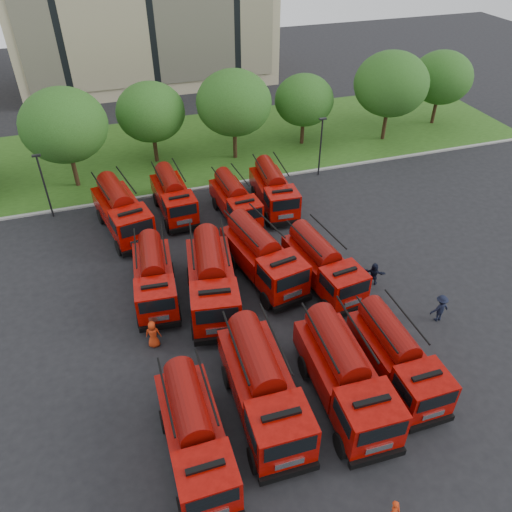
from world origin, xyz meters
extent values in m
plane|color=black|center=(0.00, 0.00, 0.00)|extent=(140.00, 140.00, 0.00)
cube|color=#224813|center=(0.00, 26.00, 0.06)|extent=(70.00, 16.00, 0.12)
cube|color=gray|center=(0.00, 17.90, 0.07)|extent=(70.00, 0.30, 0.14)
cylinder|color=#382314|center=(-8.00, 21.50, 1.40)|extent=(0.36, 0.36, 2.80)
ellipsoid|color=#1D4213|center=(-8.00, 21.50, 5.36)|extent=(6.72, 6.72, 5.71)
cylinder|color=#382314|center=(-1.00, 24.00, 1.22)|extent=(0.36, 0.36, 2.45)
ellipsoid|color=#1D4213|center=(-1.00, 24.00, 4.69)|extent=(5.88, 5.88, 5.00)
cylinder|color=#382314|center=(6.00, 22.50, 1.36)|extent=(0.36, 0.36, 2.73)
ellipsoid|color=#1D4213|center=(6.00, 22.50, 5.23)|extent=(6.55, 6.55, 5.57)
cylinder|color=#382314|center=(13.00, 23.50, 1.14)|extent=(0.36, 0.36, 2.27)
ellipsoid|color=#1D4213|center=(13.00, 23.50, 4.36)|extent=(5.46, 5.46, 4.64)
cylinder|color=#382314|center=(21.00, 22.00, 1.43)|extent=(0.36, 0.36, 2.87)
ellipsoid|color=#1D4213|center=(21.00, 22.00, 5.49)|extent=(6.89, 6.89, 5.85)
cylinder|color=#382314|center=(28.00, 24.00, 1.26)|extent=(0.36, 0.36, 2.52)
ellipsoid|color=#1D4213|center=(28.00, 24.00, 4.82)|extent=(6.05, 6.05, 5.14)
cylinder|color=black|center=(-10.00, 17.20, 2.50)|extent=(0.14, 0.14, 5.00)
cube|color=black|center=(-10.00, 17.20, 5.05)|extent=(0.60, 0.25, 0.12)
cylinder|color=black|center=(12.00, 17.20, 2.50)|extent=(0.14, 0.14, 5.00)
cube|color=black|center=(12.00, 17.20, 5.05)|extent=(0.60, 0.25, 0.12)
cube|color=black|center=(-3.89, -5.59, 0.63)|extent=(2.22, 6.75, 0.29)
cube|color=#910904|center=(-3.89, -7.91, 1.71)|extent=(2.36, 2.12, 1.88)
cube|color=black|center=(-3.89, -8.99, 2.14)|extent=(2.02, 0.05, 0.82)
cube|color=#910904|center=(-3.89, -4.53, 1.40)|extent=(2.37, 4.44, 1.25)
cylinder|color=#630704|center=(-3.89, -4.53, 2.42)|extent=(1.45, 4.05, 1.45)
cylinder|color=black|center=(-5.00, -8.10, 0.53)|extent=(0.34, 1.06, 1.06)
cylinder|color=black|center=(-2.78, -8.10, 0.53)|extent=(0.34, 1.06, 1.06)
cylinder|color=black|center=(-5.00, -3.86, 0.53)|extent=(0.34, 1.06, 1.06)
cylinder|color=black|center=(-2.79, -3.86, 0.53)|extent=(0.34, 1.06, 1.06)
cube|color=black|center=(-0.36, -4.26, 0.69)|extent=(2.62, 7.51, 0.32)
cube|color=black|center=(-0.45, -8.04, 0.64)|extent=(2.67, 0.33, 0.37)
cube|color=#910904|center=(-0.42, -6.81, 1.89)|extent=(2.66, 2.40, 2.08)
cube|color=black|center=(-0.45, -8.01, 2.37)|extent=(2.24, 0.10, 0.91)
cube|color=#910904|center=(-0.34, -3.09, 1.54)|extent=(2.72, 4.96, 1.38)
cylinder|color=#630704|center=(-0.34, -3.09, 2.68)|extent=(1.70, 4.51, 1.60)
cylinder|color=black|center=(-1.65, -7.00, 0.59)|extent=(0.40, 1.18, 1.17)
cylinder|color=black|center=(0.80, -7.06, 0.59)|extent=(0.40, 1.18, 1.17)
cylinder|color=black|center=(-1.54, -2.31, 0.59)|extent=(0.40, 1.18, 1.17)
cylinder|color=black|center=(0.91, -2.37, 0.59)|extent=(0.40, 1.18, 1.17)
cube|color=black|center=(3.54, -4.82, 0.68)|extent=(2.67, 7.45, 0.32)
cube|color=black|center=(3.41, -8.56, 0.63)|extent=(2.64, 0.35, 0.37)
cube|color=#910904|center=(3.45, -7.35, 1.87)|extent=(2.66, 2.40, 2.05)
cube|color=black|center=(3.41, -8.52, 2.34)|extent=(2.21, 0.13, 0.89)
cube|color=#910904|center=(3.58, -3.66, 1.53)|extent=(2.74, 4.93, 1.37)
cylinder|color=#630704|center=(3.58, -3.66, 2.64)|extent=(1.73, 4.47, 1.58)
cylinder|color=black|center=(2.23, -7.51, 0.58)|extent=(0.41, 1.17, 1.16)
cylinder|color=black|center=(4.65, -7.60, 0.58)|extent=(0.41, 1.17, 1.16)
cylinder|color=black|center=(2.39, -2.89, 0.58)|extent=(0.41, 1.17, 1.16)
cylinder|color=black|center=(4.81, -2.97, 0.58)|extent=(0.41, 1.17, 1.16)
cube|color=black|center=(6.64, -4.42, 0.61)|extent=(2.16, 6.58, 0.28)
cube|color=black|center=(6.64, -7.76, 0.56)|extent=(2.35, 0.24, 0.33)
cube|color=#910904|center=(6.64, -6.68, 1.67)|extent=(2.30, 2.07, 1.83)
cube|color=black|center=(6.64, -7.73, 2.09)|extent=(1.97, 0.05, 0.80)
cube|color=#910904|center=(6.64, -3.39, 1.36)|extent=(2.30, 4.32, 1.22)
cylinder|color=#630704|center=(6.64, -3.39, 2.36)|extent=(1.41, 3.95, 1.41)
cylinder|color=black|center=(5.56, -6.87, 0.52)|extent=(0.33, 1.03, 1.03)
cylinder|color=black|center=(7.72, -6.87, 0.52)|extent=(0.33, 1.03, 1.03)
cylinder|color=black|center=(5.56, -2.73, 0.52)|extent=(0.33, 1.03, 1.03)
cylinder|color=black|center=(7.72, -2.73, 0.52)|extent=(0.33, 1.03, 1.03)
cube|color=black|center=(-3.91, 5.62, 0.60)|extent=(2.68, 6.67, 0.28)
cube|color=black|center=(-4.19, 2.32, 0.56)|extent=(2.34, 0.43, 0.33)
cube|color=#910904|center=(-4.10, 3.39, 1.65)|extent=(2.44, 2.23, 1.81)
cube|color=black|center=(-4.18, 2.35, 2.07)|extent=(1.95, 0.21, 0.79)
cube|color=#910904|center=(-3.82, 6.64, 1.35)|extent=(2.63, 4.46, 1.21)
cylinder|color=#630704|center=(-3.82, 6.64, 2.34)|extent=(1.72, 4.01, 1.40)
cylinder|color=black|center=(-5.18, 3.30, 0.51)|extent=(0.41, 1.05, 1.02)
cylinder|color=black|center=(-3.05, 3.12, 0.51)|extent=(0.41, 1.05, 1.02)
cylinder|color=black|center=(-4.83, 7.37, 0.51)|extent=(0.41, 1.05, 1.02)
cylinder|color=black|center=(-2.70, 7.19, 0.51)|extent=(0.41, 1.05, 1.02)
cube|color=black|center=(-0.74, 4.00, 0.70)|extent=(3.61, 7.80, 0.32)
cube|color=black|center=(-1.34, 0.24, 0.64)|extent=(2.69, 0.69, 0.38)
cube|color=#910904|center=(-1.15, 1.46, 1.90)|extent=(2.96, 2.74, 2.09)
cube|color=black|center=(-1.34, 0.27, 2.38)|extent=(2.23, 0.41, 0.91)
cube|color=#910904|center=(-0.56, 5.16, 1.55)|extent=(3.37, 5.28, 1.39)
cylinder|color=#630704|center=(-0.56, 5.16, 2.69)|extent=(2.30, 4.70, 1.61)
cylinder|color=black|center=(-2.40, 1.44, 0.59)|extent=(0.56, 1.22, 1.18)
cylinder|color=black|center=(0.04, 1.05, 0.59)|extent=(0.56, 1.22, 1.18)
cylinder|color=black|center=(-1.66, 6.10, 0.59)|extent=(0.56, 1.22, 1.18)
cylinder|color=black|center=(0.78, 5.71, 0.59)|extent=(0.56, 1.22, 1.18)
cube|color=black|center=(2.85, 5.36, 0.67)|extent=(3.67, 7.53, 0.31)
cube|color=black|center=(3.53, 1.76, 0.62)|extent=(2.58, 0.73, 0.36)
cube|color=#910904|center=(3.31, 2.93, 1.83)|extent=(2.90, 2.70, 2.01)
cube|color=black|center=(3.52, 1.79, 2.29)|extent=(2.14, 0.45, 0.88)
cube|color=#910904|center=(2.64, 6.47, 1.49)|extent=(3.36, 5.12, 1.34)
cylinder|color=#630704|center=(2.64, 6.47, 2.59)|extent=(2.32, 4.54, 1.55)
cylinder|color=black|center=(2.18, 2.50, 0.57)|extent=(0.56, 1.18, 1.13)
cylinder|color=black|center=(4.51, 2.94, 0.57)|extent=(0.56, 1.18, 1.13)
cylinder|color=black|center=(1.34, 6.96, 0.57)|extent=(0.56, 1.18, 1.13)
cylinder|color=black|center=(3.67, 7.40, 0.57)|extent=(0.56, 1.18, 1.13)
cube|color=black|center=(6.15, 3.51, 0.62)|extent=(3.03, 6.91, 0.29)
cube|color=black|center=(6.59, 0.15, 0.57)|extent=(2.40, 0.54, 0.33)
cube|color=#910904|center=(6.45, 1.24, 1.69)|extent=(2.59, 2.38, 1.86)
cube|color=black|center=(6.59, 0.18, 2.12)|extent=(1.99, 0.30, 0.81)
cube|color=#910904|center=(6.02, 4.55, 1.38)|extent=(2.88, 4.65, 1.24)
cylinder|color=#630704|center=(6.02, 4.55, 2.40)|extent=(1.93, 4.16, 1.43)
cylinder|color=black|center=(5.38, 0.91, 0.52)|extent=(0.47, 1.08, 1.05)
cylinder|color=black|center=(7.56, 1.19, 0.52)|extent=(0.47, 1.08, 1.05)
cylinder|color=black|center=(4.84, 5.07, 0.52)|extent=(0.47, 1.08, 1.05)
cylinder|color=black|center=(7.02, 5.35, 0.52)|extent=(0.47, 1.08, 1.05)
cube|color=black|center=(-4.97, 13.51, 0.67)|extent=(3.75, 7.54, 0.31)
cube|color=black|center=(-4.25, 9.92, 0.62)|extent=(2.58, 0.76, 0.36)
cube|color=#910904|center=(-4.49, 11.09, 1.83)|extent=(2.92, 2.72, 2.01)
cube|color=black|center=(-4.26, 9.95, 2.29)|extent=(2.13, 0.48, 0.88)
cube|color=#910904|center=(-5.20, 14.62, 1.49)|extent=(3.41, 5.15, 1.34)
cylinder|color=#630704|center=(-5.20, 14.62, 2.59)|extent=(2.37, 4.55, 1.55)
cylinder|color=black|center=(-5.61, 10.65, 0.57)|extent=(0.58, 1.18, 1.13)
cylinder|color=black|center=(-3.28, 11.12, 0.57)|extent=(0.58, 1.18, 1.13)
cylinder|color=black|center=(-6.50, 15.10, 0.57)|extent=(0.58, 1.18, 1.13)
cylinder|color=black|center=(-4.18, 15.56, 0.57)|extent=(0.58, 1.18, 1.13)
cube|color=black|center=(-1.06, 14.83, 0.60)|extent=(2.47, 6.54, 0.28)
cube|color=black|center=(-0.88, 11.57, 0.55)|extent=(2.31, 0.36, 0.32)
cube|color=#910904|center=(-0.94, 12.63, 1.63)|extent=(2.36, 2.14, 1.79)
cube|color=black|center=(-0.88, 11.60, 2.04)|extent=(1.93, 0.15, 0.78)
cube|color=#910904|center=(-1.12, 15.84, 1.33)|extent=(2.48, 4.35, 1.19)
cylinder|color=#630704|center=(-1.12, 15.84, 2.31)|extent=(1.59, 3.93, 1.38)
cylinder|color=black|center=(-1.98, 12.38, 0.51)|extent=(0.38, 1.03, 1.01)
cylinder|color=black|center=(0.13, 12.50, 0.51)|extent=(0.38, 1.03, 1.01)
cylinder|color=black|center=(-2.21, 16.42, 0.51)|extent=(0.38, 1.03, 1.01)
cylinder|color=black|center=(-0.10, 16.54, 0.51)|extent=(0.38, 1.03, 1.01)
cube|color=black|center=(3.22, 12.89, 0.57)|extent=(2.44, 6.29, 0.26)
cube|color=black|center=(3.43, 9.76, 0.53)|extent=(2.21, 0.37, 0.31)
cube|color=#910904|center=(3.37, 10.77, 1.57)|extent=(2.29, 2.08, 1.72)
cube|color=black|center=(3.43, 9.79, 1.96)|extent=(1.85, 0.17, 0.75)
cube|color=#910904|center=(3.16, 13.85, 1.28)|extent=(2.43, 4.19, 1.15)
cylinder|color=#630704|center=(3.16, 13.85, 2.22)|extent=(1.57, 3.78, 1.32)
cylinder|color=black|center=(2.37, 10.53, 0.48)|extent=(0.37, 0.99, 0.97)
cylinder|color=black|center=(4.39, 10.67, 0.48)|extent=(0.37, 0.99, 0.97)
cylinder|color=black|center=(2.10, 14.40, 0.48)|extent=(0.37, 0.99, 0.97)
cylinder|color=black|center=(4.13, 14.54, 0.48)|extent=(0.37, 0.99, 0.97)
cube|color=black|center=(6.44, 13.32, 0.61)|extent=(2.59, 6.72, 0.28)
cube|color=black|center=(6.22, 9.98, 0.57)|extent=(2.37, 0.39, 0.33)
cube|color=#910904|center=(6.29, 11.07, 1.67)|extent=(2.44, 2.22, 1.84)
cube|color=black|center=(6.22, 10.01, 2.10)|extent=(1.98, 0.18, 0.80)
cube|color=#910904|center=(6.50, 14.36, 1.37)|extent=(2.59, 4.48, 1.22)
cylinder|color=#630704|center=(6.50, 14.36, 2.37)|extent=(1.67, 4.04, 1.41)
cylinder|color=black|center=(5.20, 10.95, 0.52)|extent=(0.40, 1.06, 1.04)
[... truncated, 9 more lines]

